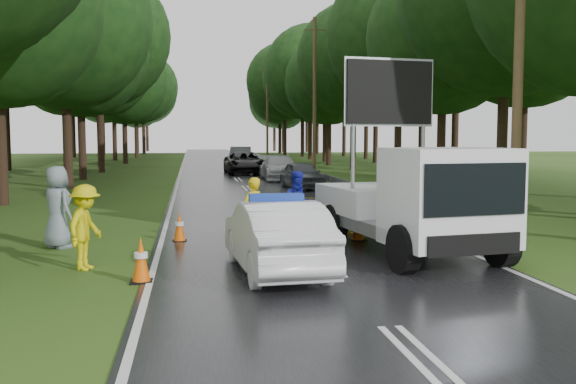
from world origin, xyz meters
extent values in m
plane|color=#264513|center=(0.00, 0.00, 0.00)|extent=(160.00, 160.00, 0.00)
cube|color=black|center=(0.00, 30.00, 0.01)|extent=(7.00, 140.00, 0.02)
cylinder|color=gray|center=(3.70, 0.00, 0.35)|extent=(0.12, 0.12, 0.70)
cube|color=gray|center=(3.70, 30.00, 0.55)|extent=(0.05, 60.00, 0.30)
cylinder|color=#4B3D23|center=(5.20, 2.00, 5.00)|extent=(0.24, 0.24, 10.00)
cylinder|color=#4B3D23|center=(5.20, 28.00, 5.00)|extent=(0.24, 0.24, 10.00)
cube|color=#4B3D23|center=(5.20, 28.00, 9.20)|extent=(1.40, 0.08, 0.08)
cylinder|color=#4B3D23|center=(5.20, 54.00, 5.00)|extent=(0.24, 0.24, 10.00)
cube|color=#4B3D23|center=(5.20, 54.00, 9.20)|extent=(1.40, 0.08, 0.08)
imported|color=silver|center=(-1.05, -0.85, 0.67)|extent=(1.75, 4.19, 1.35)
cube|color=#1938A5|center=(-1.05, -0.85, 1.41)|extent=(1.03, 0.36, 0.13)
cube|color=gray|center=(2.00, 1.06, 0.61)|extent=(2.88, 4.94, 0.28)
cube|color=white|center=(1.84, 2.16, 1.06)|extent=(2.70, 2.98, 0.61)
cube|color=white|center=(2.29, -0.92, 1.39)|extent=(2.46, 2.08, 1.89)
cube|color=black|center=(2.42, -1.82, 1.61)|extent=(2.04, 0.34, 0.94)
cube|color=black|center=(1.90, 1.72, 3.56)|extent=(2.11, 0.44, 1.44)
cylinder|color=black|center=(1.28, -1.29, 0.47)|extent=(0.44, 0.97, 0.93)
cylinder|color=black|center=(3.37, -0.99, 0.47)|extent=(0.44, 0.97, 0.93)
cylinder|color=black|center=(0.76, 2.22, 0.47)|extent=(0.44, 0.97, 0.93)
cylinder|color=black|center=(2.85, 2.53, 0.47)|extent=(0.44, 0.97, 0.93)
cube|color=yellow|center=(-0.28, 3.92, 0.44)|extent=(0.07, 0.07, 0.89)
cube|color=yellow|center=(0.14, 3.78, 0.44)|extent=(0.07, 0.07, 0.89)
cube|color=yellow|center=(1.40, 3.35, 0.44)|extent=(0.07, 0.07, 0.89)
cube|color=yellow|center=(1.82, 3.20, 0.44)|extent=(0.07, 0.07, 0.89)
cube|color=#F2CC00|center=(0.77, 3.56, 0.84)|extent=(2.19, 0.79, 0.22)
imported|color=yellow|center=(-1.21, 2.17, 0.80)|extent=(0.69, 0.68, 1.60)
imported|color=#1A22AE|center=(0.02, 3.00, 0.84)|extent=(0.93, 0.78, 1.69)
imported|color=#D6C90B|center=(-4.63, 0.00, 0.82)|extent=(0.91, 1.20, 1.64)
imported|color=gray|center=(-5.64, 2.50, 0.94)|extent=(1.06, 1.09, 1.89)
imported|color=#45474D|center=(2.60, 17.56, 0.66)|extent=(1.88, 4.00, 1.32)
imported|color=#A8ABB0|center=(2.34, 23.56, 0.70)|extent=(1.99, 4.83, 1.40)
imported|color=black|center=(0.82, 29.56, 0.74)|extent=(2.57, 5.35, 1.47)
imported|color=#43464B|center=(1.39, 40.66, 0.79)|extent=(2.23, 4.98, 1.59)
cube|color=black|center=(-3.50, -1.28, 0.02)|extent=(0.39, 0.39, 0.03)
cone|color=#EA5807|center=(-3.50, -1.28, 0.42)|extent=(0.32, 0.32, 0.80)
cube|color=black|center=(-0.77, 1.15, 0.02)|extent=(0.38, 0.38, 0.03)
cone|color=#EA5807|center=(-0.77, 1.15, 0.42)|extent=(0.31, 0.31, 0.79)
cube|color=black|center=(1.40, 2.50, 0.02)|extent=(0.37, 0.37, 0.03)
cone|color=#EA5807|center=(1.40, 2.50, 0.40)|extent=(0.30, 0.30, 0.76)
cube|color=black|center=(-2.92, 3.00, 0.02)|extent=(0.35, 0.35, 0.03)
cone|color=#EA5807|center=(-2.92, 3.00, 0.38)|extent=(0.28, 0.28, 0.71)
cube|color=black|center=(2.40, 2.25, 0.02)|extent=(0.39, 0.39, 0.03)
cone|color=#EA5807|center=(2.40, 2.25, 0.42)|extent=(0.32, 0.32, 0.80)
camera|label=1|loc=(-2.59, -12.60, 2.59)|focal=40.00mm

